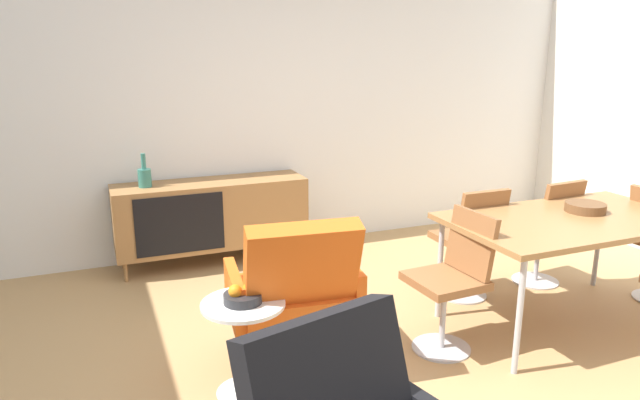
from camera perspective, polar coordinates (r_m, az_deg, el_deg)
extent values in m
plane|color=tan|center=(3.33, 8.97, -17.91)|extent=(8.32, 8.32, 0.00)
cube|color=silver|center=(5.21, -5.46, 10.40)|extent=(6.80, 0.12, 2.80)
cube|color=olive|center=(4.95, -10.76, -1.34)|extent=(1.60, 0.44, 0.56)
cube|color=black|center=(4.69, -13.79, -2.40)|extent=(0.70, 0.01, 0.48)
cylinder|color=olive|center=(4.82, -18.84, -6.84)|extent=(0.03, 0.03, 0.16)
cylinder|color=olive|center=(5.09, -1.97, -4.88)|extent=(0.03, 0.03, 0.16)
cylinder|color=olive|center=(5.14, -19.10, -5.52)|extent=(0.03, 0.03, 0.16)
cylinder|color=olive|center=(5.39, -3.22, -3.76)|extent=(0.03, 0.03, 0.16)
cylinder|color=#337266|center=(4.79, -17.11, 2.11)|extent=(0.10, 0.10, 0.15)
cylinder|color=#337266|center=(4.77, -17.24, 3.71)|extent=(0.04, 0.04, 0.13)
cube|color=olive|center=(4.03, 23.83, -1.84)|extent=(1.60, 0.90, 0.04)
cylinder|color=#B7B7BC|center=(3.42, 19.29, -10.92)|extent=(0.04, 0.04, 0.70)
cylinder|color=#B7B7BC|center=(3.98, 11.89, -6.71)|extent=(0.04, 0.04, 0.70)
cylinder|color=#B7B7BC|center=(4.90, 26.05, -3.83)|extent=(0.04, 0.04, 0.70)
cylinder|color=brown|center=(4.20, 24.98, -0.67)|extent=(0.26, 0.26, 0.06)
cube|color=brown|center=(4.77, 21.16, -2.58)|extent=(0.43, 0.43, 0.05)
cube|color=brown|center=(4.60, 23.04, -0.59)|extent=(0.39, 0.12, 0.38)
cylinder|color=#B7B7BC|center=(4.84, 20.90, -5.27)|extent=(0.04, 0.04, 0.42)
cylinder|color=#B7B7BC|center=(4.91, 20.68, -7.54)|extent=(0.36, 0.36, 0.01)
cube|color=brown|center=(4.33, 14.35, -3.73)|extent=(0.40, 0.40, 0.05)
cube|color=brown|center=(4.13, 15.99, -1.60)|extent=(0.38, 0.09, 0.38)
cylinder|color=#B7B7BC|center=(4.41, 14.15, -6.66)|extent=(0.04, 0.04, 0.42)
cylinder|color=#B7B7BC|center=(4.48, 13.99, -9.12)|extent=(0.36, 0.36, 0.01)
cube|color=brown|center=(3.52, 12.38, -7.89)|extent=(0.42, 0.42, 0.05)
cube|color=brown|center=(3.56, 14.88, -4.13)|extent=(0.11, 0.38, 0.38)
cylinder|color=#B7B7BC|center=(3.62, 12.18, -11.36)|extent=(0.04, 0.04, 0.42)
cylinder|color=#B7B7BC|center=(3.71, 12.00, -14.23)|extent=(0.36, 0.36, 0.01)
cube|color=#D85919|center=(3.33, -2.75, -10.20)|extent=(0.66, 0.63, 0.20)
cube|color=#D85919|center=(3.00, -1.80, -6.68)|extent=(0.63, 0.34, 0.51)
cube|color=#D85919|center=(3.38, 2.75, -8.34)|extent=(0.12, 0.51, 0.28)
cube|color=#D85919|center=(3.25, -8.53, -9.47)|extent=(0.12, 0.51, 0.28)
cylinder|color=#B7B7BC|center=(3.44, -2.70, -13.83)|extent=(0.06, 0.06, 0.28)
cylinder|color=#B7B7BC|center=(3.51, -2.68, -15.72)|extent=(0.48, 0.48, 0.02)
cube|color=black|center=(2.00, 0.86, -18.46)|extent=(0.65, 0.41, 0.51)
cylinder|color=white|center=(3.03, -7.70, -10.28)|extent=(0.44, 0.44, 0.02)
cylinder|color=white|center=(3.15, -7.53, -14.58)|extent=(0.05, 0.05, 0.50)
cone|color=white|center=(3.27, -7.39, -18.25)|extent=(0.32, 0.32, 0.02)
cylinder|color=#262628|center=(3.02, -7.72, -9.68)|extent=(0.20, 0.20, 0.05)
sphere|color=orange|center=(3.01, -7.03, -8.74)|extent=(0.07, 0.07, 0.07)
sphere|color=orange|center=(2.98, -8.48, -9.00)|extent=(0.07, 0.07, 0.07)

